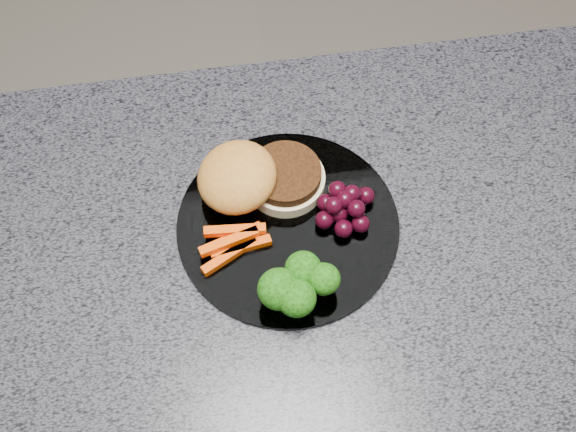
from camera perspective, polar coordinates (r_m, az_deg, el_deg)
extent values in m
cube|color=#50381B|center=(1.36, 4.08, -11.65)|extent=(1.20, 0.60, 0.86)
cube|color=#474750|center=(0.95, 5.77, -3.16)|extent=(1.20, 0.60, 0.04)
cylinder|color=white|center=(0.94, 0.00, -0.70)|extent=(0.26, 0.26, 0.01)
cylinder|color=beige|center=(0.95, -0.19, 2.54)|extent=(0.12, 0.12, 0.02)
cylinder|color=#3A200B|center=(0.94, -0.19, 3.04)|extent=(0.11, 0.11, 0.01)
ellipsoid|color=#B8822E|center=(0.94, -3.64, 2.54)|extent=(0.12, 0.12, 0.05)
cube|color=#F24B04|center=(0.92, -3.92, -1.61)|extent=(0.07, 0.03, 0.01)
cube|color=#F24B04|center=(0.92, -3.37, -2.23)|extent=(0.07, 0.02, 0.01)
cube|color=#F24B04|center=(0.91, -4.21, -2.81)|extent=(0.07, 0.04, 0.01)
cube|color=#F24B04|center=(0.92, -3.80, -1.02)|extent=(0.07, 0.02, 0.01)
cube|color=#F24B04|center=(0.91, -4.21, -1.83)|extent=(0.07, 0.03, 0.01)
cylinder|color=#598430|center=(0.88, -0.63, -5.89)|extent=(0.02, 0.02, 0.02)
ellipsoid|color=#133A08|center=(0.86, -0.65, -5.22)|extent=(0.05, 0.05, 0.04)
cylinder|color=#598430|center=(0.89, 1.06, -4.42)|extent=(0.01, 0.01, 0.02)
ellipsoid|color=#133A08|center=(0.87, 1.09, -3.78)|extent=(0.04, 0.04, 0.04)
cylinder|color=#598430|center=(0.88, 0.60, -6.48)|extent=(0.02, 0.02, 0.02)
ellipsoid|color=#133A08|center=(0.86, 0.61, -5.86)|extent=(0.04, 0.04, 0.04)
cylinder|color=#598430|center=(0.89, 2.51, -5.08)|extent=(0.01, 0.01, 0.02)
ellipsoid|color=#133A08|center=(0.87, 2.57, -4.49)|extent=(0.04, 0.04, 0.03)
sphere|color=black|center=(0.93, 3.66, 0.19)|extent=(0.02, 0.02, 0.02)
sphere|color=black|center=(0.93, 4.87, 0.54)|extent=(0.02, 0.02, 0.02)
sphere|color=black|center=(0.94, 4.16, 1.45)|extent=(0.02, 0.02, 0.02)
sphere|color=black|center=(0.94, 2.70, 0.96)|extent=(0.02, 0.02, 0.02)
sphere|color=black|center=(0.92, 2.60, -0.28)|extent=(0.02, 0.02, 0.02)
sphere|color=black|center=(0.92, 3.97, -0.90)|extent=(0.02, 0.02, 0.02)
sphere|color=black|center=(0.93, 5.19, -0.54)|extent=(0.02, 0.02, 0.02)
sphere|color=black|center=(0.94, 5.55, 1.45)|extent=(0.02, 0.02, 0.02)
sphere|color=black|center=(0.92, 4.06, 1.21)|extent=(0.02, 0.02, 0.02)
sphere|color=black|center=(0.92, 3.27, 0.77)|extent=(0.02, 0.02, 0.02)
sphere|color=black|center=(0.92, 4.89, 0.54)|extent=(0.02, 0.02, 0.02)
sphere|color=black|center=(0.93, 3.53, 1.90)|extent=(0.02, 0.02, 0.02)
sphere|color=black|center=(0.93, 4.56, 1.62)|extent=(0.02, 0.02, 0.02)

